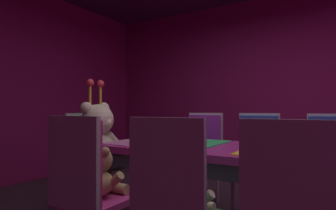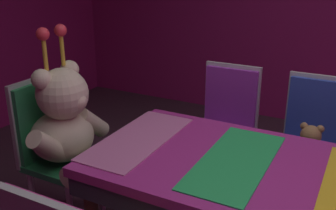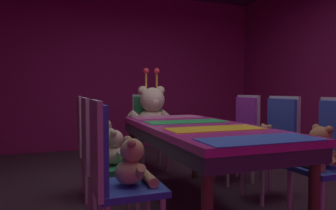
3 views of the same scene
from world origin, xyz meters
TOP-DOWN VIEW (x-y plane):
  - wall_right at (2.60, 0.00)m, footprint 0.12×6.40m
  - banquet_table at (0.00, 0.00)m, footprint 0.90×2.02m
  - teddy_left_0 at (-0.73, -0.58)m, footprint 0.24×0.31m
  - chair_left_1 at (-0.88, -0.02)m, footprint 0.42×0.41m
  - teddy_left_1 at (-0.74, -0.02)m, footprint 0.23×0.30m
  - chair_left_2 at (-0.88, 0.62)m, footprint 0.42×0.41m
  - teddy_left_2 at (-0.73, 0.62)m, footprint 0.27×0.35m
  - chair_right_0 at (0.85, -0.63)m, footprint 0.42×0.41m
  - teddy_right_0 at (0.71, -0.63)m, footprint 0.26×0.34m
  - chair_right_1 at (0.85, 0.03)m, footprint 0.42×0.41m
  - teddy_right_1 at (0.70, 0.03)m, footprint 0.21×0.28m
  - chair_right_2 at (0.85, 0.63)m, footprint 0.42×0.41m
  - throne_chair at (0.00, 1.54)m, footprint 0.41×0.42m
  - king_teddy_bear at (0.00, 1.38)m, footprint 0.67×0.52m

SIDE VIEW (x-z plane):
  - teddy_right_1 at x=0.70m, z-range 0.44..0.70m
  - teddy_left_1 at x=-0.74m, z-range 0.44..0.72m
  - teddy_left_0 at x=-0.73m, z-range 0.44..0.73m
  - teddy_right_0 at x=0.71m, z-range 0.44..0.76m
  - chair_left_1 at x=-0.88m, z-range 0.10..1.09m
  - chair_left_2 at x=-0.88m, z-range 0.10..1.09m
  - chair_right_0 at x=0.85m, z-range 0.10..1.09m
  - chair_right_1 at x=0.85m, z-range 0.10..1.09m
  - chair_right_2 at x=0.85m, z-range 0.10..1.09m
  - throne_chair at x=0.00m, z-range 0.10..1.09m
  - teddy_left_2 at x=-0.73m, z-range 0.43..0.76m
  - banquet_table at x=0.00m, z-range 0.28..1.02m
  - king_teddy_bear at x=0.00m, z-range 0.30..1.17m
  - wall_right at x=2.60m, z-range 0.00..2.80m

